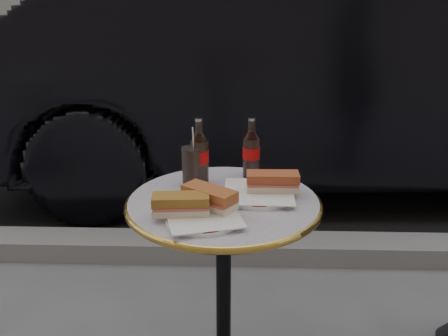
{
  "coord_description": "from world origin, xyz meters",
  "views": [
    {
      "loc": [
        0.05,
        -1.44,
        1.37
      ],
      "look_at": [
        0.0,
        0.05,
        0.82
      ],
      "focal_mm": 40.0,
      "sensor_mm": 36.0,
      "label": 1
    }
  ],
  "objects_px": {
    "cola_glass": "(191,166)",
    "cola_bottle_right": "(251,148)",
    "plate_left": "(203,218)",
    "parked_car": "(310,74)",
    "plate_right": "(259,194)",
    "bistro_table": "(224,298)",
    "cola_bottle_left": "(199,151)"
  },
  "relations": [
    {
      "from": "parked_car",
      "to": "plate_right",
      "type": "bearing_deg",
      "value": 165.3
    },
    {
      "from": "bistro_table",
      "to": "plate_left",
      "type": "xyz_separation_m",
      "value": [
        -0.05,
        -0.15,
        0.37
      ]
    },
    {
      "from": "plate_right",
      "to": "cola_bottle_left",
      "type": "xyz_separation_m",
      "value": [
        -0.2,
        0.11,
        0.11
      ]
    },
    {
      "from": "plate_left",
      "to": "cola_bottle_right",
      "type": "xyz_separation_m",
      "value": [
        0.14,
        0.35,
        0.1
      ]
    },
    {
      "from": "plate_right",
      "to": "parked_car",
      "type": "distance_m",
      "value": 2.09
    },
    {
      "from": "plate_left",
      "to": "parked_car",
      "type": "xyz_separation_m",
      "value": [
        0.6,
        2.23,
        0.04
      ]
    },
    {
      "from": "bistro_table",
      "to": "cola_bottle_left",
      "type": "bearing_deg",
      "value": 121.08
    },
    {
      "from": "plate_right",
      "to": "parked_car",
      "type": "xyz_separation_m",
      "value": [
        0.43,
        2.05,
        0.04
      ]
    },
    {
      "from": "plate_left",
      "to": "parked_car",
      "type": "height_order",
      "value": "parked_car"
    },
    {
      "from": "cola_glass",
      "to": "parked_car",
      "type": "bearing_deg",
      "value": 71.56
    },
    {
      "from": "parked_car",
      "to": "cola_bottle_left",
      "type": "bearing_deg",
      "value": 159.23
    },
    {
      "from": "cola_bottle_right",
      "to": "parked_car",
      "type": "relative_size",
      "value": 0.05
    },
    {
      "from": "bistro_table",
      "to": "cola_glass",
      "type": "height_order",
      "value": "cola_glass"
    },
    {
      "from": "cola_bottle_right",
      "to": "cola_bottle_left",
      "type": "bearing_deg",
      "value": -160.81
    },
    {
      "from": "plate_right",
      "to": "cola_glass",
      "type": "height_order",
      "value": "cola_glass"
    },
    {
      "from": "plate_right",
      "to": "cola_glass",
      "type": "relative_size",
      "value": 1.76
    },
    {
      "from": "cola_glass",
      "to": "cola_bottle_right",
      "type": "bearing_deg",
      "value": 21.91
    },
    {
      "from": "bistro_table",
      "to": "plate_left",
      "type": "relative_size",
      "value": 3.38
    },
    {
      "from": "bistro_table",
      "to": "plate_right",
      "type": "bearing_deg",
      "value": 15.94
    },
    {
      "from": "bistro_table",
      "to": "cola_bottle_left",
      "type": "height_order",
      "value": "cola_bottle_left"
    },
    {
      "from": "plate_left",
      "to": "plate_right",
      "type": "distance_m",
      "value": 0.24
    },
    {
      "from": "plate_left",
      "to": "cola_glass",
      "type": "xyz_separation_m",
      "value": [
        -0.06,
        0.27,
        0.06
      ]
    },
    {
      "from": "cola_bottle_right",
      "to": "parked_car",
      "type": "xyz_separation_m",
      "value": [
        0.45,
        1.88,
        -0.06
      ]
    },
    {
      "from": "cola_bottle_left",
      "to": "cola_glass",
      "type": "relative_size",
      "value": 1.73
    },
    {
      "from": "plate_left",
      "to": "cola_glass",
      "type": "height_order",
      "value": "cola_glass"
    },
    {
      "from": "plate_left",
      "to": "parked_car",
      "type": "bearing_deg",
      "value": 75.04
    },
    {
      "from": "plate_right",
      "to": "cola_glass",
      "type": "bearing_deg",
      "value": 158.02
    },
    {
      "from": "cola_bottle_right",
      "to": "parked_car",
      "type": "height_order",
      "value": "parked_car"
    },
    {
      "from": "plate_left",
      "to": "cola_bottle_left",
      "type": "distance_m",
      "value": 0.31
    },
    {
      "from": "plate_left",
      "to": "cola_bottle_left",
      "type": "height_order",
      "value": "cola_bottle_left"
    },
    {
      "from": "parked_car",
      "to": "plate_left",
      "type": "bearing_deg",
      "value": 162.2
    },
    {
      "from": "bistro_table",
      "to": "cola_bottle_left",
      "type": "relative_size",
      "value": 3.21
    }
  ]
}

